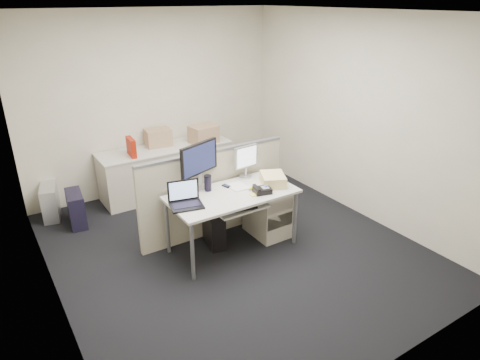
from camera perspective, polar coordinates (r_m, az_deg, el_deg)
floor at (r=5.32m, az=-0.99°, el=-8.96°), size 4.00×4.50×0.01m
ceiling at (r=4.50m, az=-1.24°, el=21.56°), size 4.00×4.50×0.01m
wall_back at (r=6.69m, az=-11.44°, el=10.02°), size 4.00×0.02×2.70m
wall_front at (r=3.21m, az=20.67°, el=-6.00°), size 4.00×0.02×2.70m
wall_left at (r=4.13m, az=-25.43°, el=-0.19°), size 0.02×4.50×2.70m
wall_right at (r=5.99m, az=15.56°, el=8.09°), size 0.02×4.50×2.70m
desk at (r=5.00m, az=-1.04°, el=-2.46°), size 1.50×0.75×0.73m
keyboard_tray at (r=4.88m, az=0.08°, el=-3.70°), size 0.62×0.32×0.02m
drawer_pedestal at (r=5.46m, az=3.63°, el=-4.11°), size 0.40×0.55×0.65m
cubicle_partition at (r=5.40m, az=-3.52°, el=-1.82°), size 2.00×0.06×1.10m
back_counter at (r=6.70m, az=-9.75°, el=1.28°), size 2.00×0.60×0.72m
monitor_main at (r=5.00m, az=-5.44°, el=1.85°), size 0.61×0.40×0.57m
monitor_small at (r=5.34m, az=0.78°, el=2.43°), size 0.35×0.19×0.41m
laptop at (r=4.64m, az=-7.22°, el=-2.08°), size 0.40×0.33×0.26m
trackball at (r=5.00m, az=3.49°, el=-1.36°), size 0.16×0.16×0.05m
desk_phone at (r=4.97m, az=2.99°, el=-1.40°), size 0.23×0.20×0.06m
paper_stack at (r=5.13m, az=-0.33°, el=-0.86°), size 0.20×0.26×0.01m
sticky_pad at (r=4.92m, az=1.84°, el=-1.98°), size 0.08×0.08×0.01m
travel_mug at (r=5.02m, az=-4.32°, el=-0.47°), size 0.09×0.09×0.18m
banana at (r=5.08m, az=1.83°, el=-0.98°), size 0.18×0.07×0.04m
cellphone at (r=5.14m, az=-1.84°, el=-0.81°), size 0.08×0.12×0.01m
manila_folders at (r=5.19m, az=4.41°, el=0.07°), size 0.39×0.43×0.13m
keyboard at (r=4.82m, az=-0.16°, el=-3.79°), size 0.43×0.21×0.02m
pc_tower_desk at (r=5.30m, az=-3.54°, el=-6.49°), size 0.27×0.47×0.42m
pc_tower_spare_dark at (r=6.12m, az=-21.01°, el=-3.59°), size 0.25×0.51×0.45m
pc_tower_spare_silver at (r=6.45m, az=-23.98°, el=-2.64°), size 0.31×0.53×0.47m
cardboard_box_left at (r=6.62m, az=-10.85°, el=5.53°), size 0.40×0.32×0.28m
cardboard_box_right at (r=6.67m, az=-4.88°, el=6.04°), size 0.43×0.35×0.29m
red_binder at (r=6.27m, az=-14.29°, el=4.19°), size 0.09×0.30×0.28m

